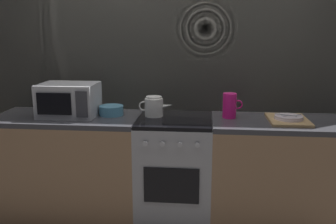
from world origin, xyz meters
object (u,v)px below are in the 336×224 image
object	(u,v)px
stove_unit	(175,171)
pitcher	(230,106)
kettle	(154,106)
mixing_bowl	(111,110)
microwave	(69,100)
dish_pile	(288,119)

from	to	relation	value
stove_unit	pitcher	distance (m)	0.71
kettle	pitcher	world-z (taller)	pitcher
kettle	pitcher	size ratio (longest dim) A/B	1.42
kettle	mixing_bowl	xyz separation A→B (m)	(-0.36, 0.00, -0.04)
microwave	mixing_bowl	distance (m)	0.36
mixing_bowl	pitcher	size ratio (longest dim) A/B	1.00
kettle	dish_pile	world-z (taller)	kettle
pitcher	dish_pile	distance (m)	0.46
stove_unit	mixing_bowl	distance (m)	0.73
pitcher	dish_pile	size ratio (longest dim) A/B	0.50
mixing_bowl	pitcher	xyz separation A→B (m)	(0.98, 0.00, 0.06)
mixing_bowl	pitcher	world-z (taller)	pitcher
stove_unit	microwave	bearing A→B (deg)	-179.65
stove_unit	pitcher	size ratio (longest dim) A/B	4.50
stove_unit	dish_pile	size ratio (longest dim) A/B	2.25
kettle	microwave	bearing A→B (deg)	-174.95
microwave	pitcher	world-z (taller)	microwave
microwave	dish_pile	xyz separation A→B (m)	(1.76, -0.01, -0.12)
dish_pile	pitcher	bearing A→B (deg)	170.41
stove_unit	mixing_bowl	size ratio (longest dim) A/B	4.50
mixing_bowl	pitcher	distance (m)	0.98
microwave	dish_pile	bearing A→B (deg)	-0.24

